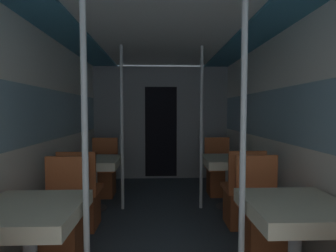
{
  "coord_description": "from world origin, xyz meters",
  "views": [
    {
      "loc": [
        -0.04,
        -0.87,
        1.37
      ],
      "look_at": [
        0.09,
        2.92,
        1.16
      ],
      "focal_mm": 28.0,
      "sensor_mm": 36.0,
      "label": 1
    }
  ],
  "objects_px": {
    "chair_right_far_0": "(262,223)",
    "chair_left_far_1": "(103,178)",
    "support_pole_left_0": "(85,145)",
    "chair_right_far_1": "(219,177)",
    "dining_table_right_1": "(229,164)",
    "support_pole_right_0": "(243,144)",
    "chair_right_near_1": "(242,202)",
    "chair_left_far_0": "(62,227)",
    "dining_table_left_1": "(94,165)",
    "chair_left_near_1": "(81,203)",
    "support_pole_left_1": "(122,128)",
    "dining_table_right_0": "(296,214)",
    "dining_table_left_0": "(29,218)",
    "support_pole_right_1": "(201,128)"
  },
  "relations": [
    {
      "from": "chair_right_far_0",
      "to": "chair_left_far_1",
      "type": "bearing_deg",
      "value": -43.76
    },
    {
      "from": "support_pole_left_0",
      "to": "chair_right_far_1",
      "type": "bearing_deg",
      "value": 58.15
    },
    {
      "from": "chair_right_far_1",
      "to": "dining_table_right_1",
      "type": "bearing_deg",
      "value": 90.0
    },
    {
      "from": "support_pole_right_0",
      "to": "chair_right_near_1",
      "type": "distance_m",
      "value": 1.53
    },
    {
      "from": "chair_left_far_0",
      "to": "chair_right_far_0",
      "type": "height_order",
      "value": "same"
    },
    {
      "from": "dining_table_left_1",
      "to": "support_pole_right_0",
      "type": "xyz_separation_m",
      "value": [
        1.5,
        -1.81,
        0.51
      ]
    },
    {
      "from": "chair_left_far_1",
      "to": "chair_right_far_0",
      "type": "height_order",
      "value": "same"
    },
    {
      "from": "dining_table_left_1",
      "to": "chair_right_far_1",
      "type": "height_order",
      "value": "chair_right_far_1"
    },
    {
      "from": "chair_left_near_1",
      "to": "support_pole_left_1",
      "type": "relative_size",
      "value": 0.41
    },
    {
      "from": "dining_table_right_0",
      "to": "chair_right_far_1",
      "type": "bearing_deg",
      "value": 90.0
    },
    {
      "from": "dining_table_right_1",
      "to": "chair_right_near_1",
      "type": "relative_size",
      "value": 0.77
    },
    {
      "from": "dining_table_right_1",
      "to": "chair_left_far_1",
      "type": "bearing_deg",
      "value": 162.41
    },
    {
      "from": "chair_left_near_1",
      "to": "support_pole_right_0",
      "type": "xyz_separation_m",
      "value": [
        1.5,
        -1.21,
        0.84
      ]
    },
    {
      "from": "chair_left_far_0",
      "to": "chair_right_far_1",
      "type": "relative_size",
      "value": 1.0
    },
    {
      "from": "dining_table_left_0",
      "to": "dining_table_right_0",
      "type": "distance_m",
      "value": 1.89
    },
    {
      "from": "support_pole_left_0",
      "to": "chair_left_near_1",
      "type": "relative_size",
      "value": 2.45
    },
    {
      "from": "chair_left_far_0",
      "to": "chair_right_near_1",
      "type": "xyz_separation_m",
      "value": [
        1.89,
        0.61,
        0.0
      ]
    },
    {
      "from": "support_pole_left_1",
      "to": "chair_right_far_1",
      "type": "relative_size",
      "value": 2.45
    },
    {
      "from": "chair_left_far_0",
      "to": "dining_table_right_1",
      "type": "relative_size",
      "value": 1.29
    },
    {
      "from": "chair_right_near_1",
      "to": "support_pole_right_0",
      "type": "bearing_deg",
      "value": -108.0
    },
    {
      "from": "dining_table_left_0",
      "to": "support_pole_left_0",
      "type": "xyz_separation_m",
      "value": [
        0.39,
        -0.0,
        0.51
      ]
    },
    {
      "from": "chair_left_far_1",
      "to": "dining_table_right_1",
      "type": "bearing_deg",
      "value": 162.41
    },
    {
      "from": "chair_left_far_0",
      "to": "dining_table_right_0",
      "type": "bearing_deg",
      "value": 162.41
    },
    {
      "from": "support_pole_left_0",
      "to": "chair_right_near_1",
      "type": "distance_m",
      "value": 2.1
    },
    {
      "from": "dining_table_right_0",
      "to": "chair_right_near_1",
      "type": "distance_m",
      "value": 1.26
    },
    {
      "from": "chair_left_far_0",
      "to": "chair_right_far_1",
      "type": "bearing_deg",
      "value": -136.24
    },
    {
      "from": "chair_left_near_1",
      "to": "dining_table_right_1",
      "type": "xyz_separation_m",
      "value": [
        1.89,
        0.6,
        0.33
      ]
    },
    {
      "from": "dining_table_left_0",
      "to": "chair_left_far_1",
      "type": "bearing_deg",
      "value": 90.0
    },
    {
      "from": "dining_table_right_1",
      "to": "support_pole_right_0",
      "type": "bearing_deg",
      "value": -102.26
    },
    {
      "from": "chair_left_near_1",
      "to": "chair_right_near_1",
      "type": "distance_m",
      "value": 1.89
    },
    {
      "from": "dining_table_left_0",
      "to": "chair_left_far_1",
      "type": "distance_m",
      "value": 2.43
    },
    {
      "from": "chair_left_far_1",
      "to": "support_pole_left_0",
      "type": "bearing_deg",
      "value": 99.28
    },
    {
      "from": "support_pole_left_0",
      "to": "chair_right_far_0",
      "type": "xyz_separation_m",
      "value": [
        1.5,
        0.6,
        -0.84
      ]
    },
    {
      "from": "dining_table_left_0",
      "to": "dining_table_left_1",
      "type": "distance_m",
      "value": 1.81
    },
    {
      "from": "support_pole_left_0",
      "to": "chair_right_far_0",
      "type": "height_order",
      "value": "support_pole_left_0"
    },
    {
      "from": "chair_left_far_0",
      "to": "support_pole_right_0",
      "type": "xyz_separation_m",
      "value": [
        1.5,
        -0.6,
        0.84
      ]
    },
    {
      "from": "support_pole_left_0",
      "to": "dining_table_left_0",
      "type": "bearing_deg",
      "value": 180.0
    },
    {
      "from": "support_pole_right_1",
      "to": "chair_right_near_1",
      "type": "bearing_deg",
      "value": -56.7
    },
    {
      "from": "chair_left_near_1",
      "to": "dining_table_right_1",
      "type": "relative_size",
      "value": 1.29
    },
    {
      "from": "dining_table_right_1",
      "to": "chair_right_near_1",
      "type": "height_order",
      "value": "chair_right_near_1"
    },
    {
      "from": "support_pole_left_0",
      "to": "dining_table_right_0",
      "type": "height_order",
      "value": "support_pole_left_0"
    },
    {
      "from": "chair_right_far_1",
      "to": "support_pole_right_1",
      "type": "relative_size",
      "value": 0.41
    },
    {
      "from": "dining_table_right_1",
      "to": "chair_right_far_1",
      "type": "bearing_deg",
      "value": 90.0
    },
    {
      "from": "chair_left_far_1",
      "to": "support_pole_left_1",
      "type": "bearing_deg",
      "value": 123.3
    },
    {
      "from": "support_pole_right_0",
      "to": "support_pole_left_1",
      "type": "bearing_deg",
      "value": 121.35
    },
    {
      "from": "chair_right_far_0",
      "to": "support_pole_right_1",
      "type": "distance_m",
      "value": 1.53
    },
    {
      "from": "dining_table_right_0",
      "to": "dining_table_right_1",
      "type": "distance_m",
      "value": 1.81
    },
    {
      "from": "support_pole_left_0",
      "to": "dining_table_right_0",
      "type": "distance_m",
      "value": 1.58
    },
    {
      "from": "chair_left_far_0",
      "to": "dining_table_right_0",
      "type": "xyz_separation_m",
      "value": [
        1.89,
        -0.6,
        0.33
      ]
    },
    {
      "from": "chair_left_near_1",
      "to": "support_pole_right_1",
      "type": "distance_m",
      "value": 1.82
    }
  ]
}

